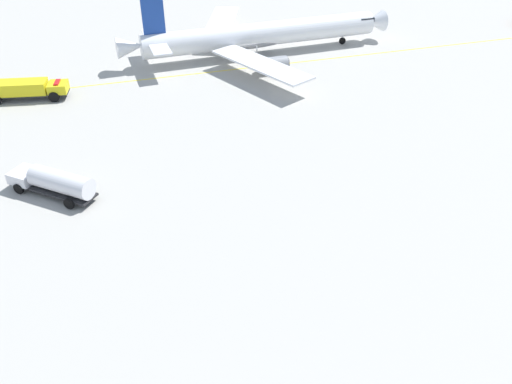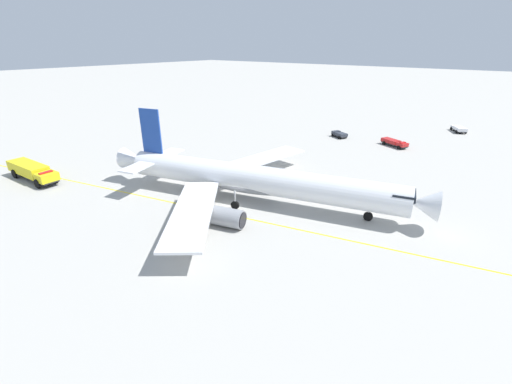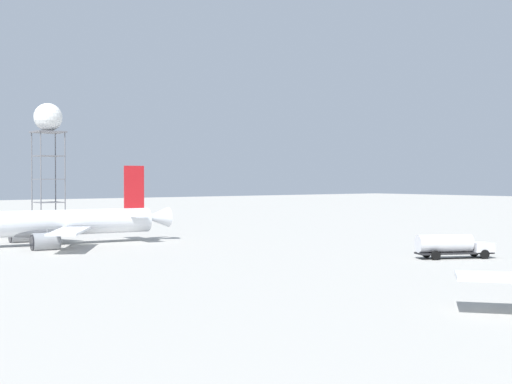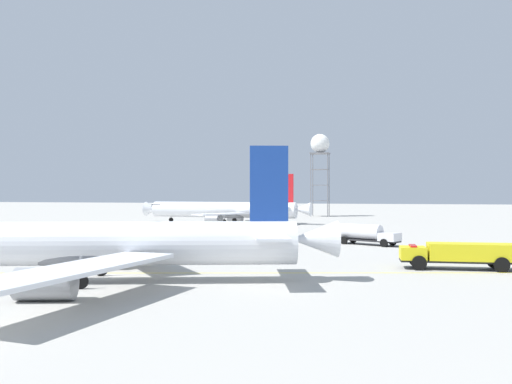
% 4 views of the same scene
% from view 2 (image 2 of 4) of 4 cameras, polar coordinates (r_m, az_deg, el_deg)
% --- Properties ---
extents(ground_plane, '(600.00, 600.00, 0.00)m').
position_cam_2_polar(ground_plane, '(45.98, -3.61, -2.14)').
color(ground_plane, '#ADAAA3').
extents(airliner_main, '(36.30, 42.89, 11.26)m').
position_cam_2_polar(airliner_main, '(45.93, -0.39, 1.91)').
color(airliner_main, white).
rests_on(airliner_main, ground_plane).
extents(baggage_truck_truck, '(3.31, 4.09, 1.22)m').
position_cam_2_polar(baggage_truck_truck, '(81.65, 13.46, 9.16)').
color(baggage_truck_truck, '#232326').
rests_on(baggage_truck_truck, ground_plane).
extents(fire_tender_truck, '(3.38, 11.08, 2.50)m').
position_cam_2_polar(fire_tender_truck, '(63.91, -32.77, 2.96)').
color(fire_tender_truck, '#232326').
rests_on(fire_tender_truck, ground_plane).
extents(ops_pickup_truck, '(4.12, 6.01, 1.41)m').
position_cam_2_polar(ops_pickup_truck, '(77.63, 21.67, 7.52)').
color(ops_pickup_truck, '#232326').
rests_on(ops_pickup_truck, ground_plane).
extents(pushback_tug_truck, '(5.46, 4.28, 1.30)m').
position_cam_2_polar(pushback_tug_truck, '(97.29, 30.25, 8.92)').
color(pushback_tug_truck, '#232326').
rests_on(pushback_tug_truck, ground_plane).
extents(taxiway_centreline, '(41.59, 176.04, 0.01)m').
position_cam_2_polar(taxiway_centreline, '(42.24, -0.74, -4.51)').
color(taxiway_centreline, yellow).
rests_on(taxiway_centreline, ground_plane).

